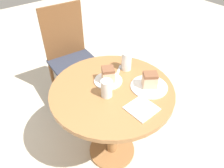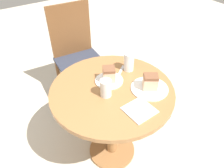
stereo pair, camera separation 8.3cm
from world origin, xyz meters
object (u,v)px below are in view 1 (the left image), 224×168
(chair, at_px, (72,58))
(plate_far, at_px, (149,87))
(cake_slice_near, at_px, (108,74))
(glass_lemonade, at_px, (107,89))
(cake_slice_far, at_px, (150,80))
(plate_near, at_px, (108,81))
(glass_water, at_px, (126,62))

(chair, relative_size, plate_far, 3.99)
(chair, bearing_deg, cake_slice_near, -93.18)
(glass_lemonade, bearing_deg, cake_slice_near, 49.36)
(cake_slice_near, distance_m, cake_slice_far, 0.28)
(chair, relative_size, plate_near, 5.06)
(plate_near, xyz_separation_m, glass_water, (0.19, 0.04, 0.06))
(glass_lemonade, bearing_deg, plate_near, 49.36)
(chair, xyz_separation_m, plate_near, (-0.09, -0.70, 0.20))
(chair, height_order, glass_lemonade, chair)
(plate_far, height_order, cake_slice_far, cake_slice_far)
(chair, bearing_deg, plate_near, -93.18)
(glass_lemonade, bearing_deg, plate_far, -21.60)
(glass_water, bearing_deg, chair, 98.96)
(plate_far, height_order, glass_water, glass_water)
(glass_water, bearing_deg, plate_far, -93.80)
(cake_slice_near, xyz_separation_m, glass_lemonade, (-0.09, -0.11, -0.01))
(plate_far, relative_size, cake_slice_far, 2.11)
(cake_slice_far, bearing_deg, cake_slice_near, 129.27)
(chair, relative_size, glass_lemonade, 8.31)
(cake_slice_near, xyz_separation_m, cake_slice_far, (0.18, -0.22, 0.00))
(cake_slice_far, relative_size, glass_lemonade, 0.99)
(cake_slice_far, bearing_deg, glass_lemonade, 158.40)
(plate_near, relative_size, glass_water, 1.41)
(plate_far, bearing_deg, cake_slice_far, 0.00)
(plate_near, relative_size, plate_far, 0.79)
(plate_near, relative_size, cake_slice_near, 1.73)
(glass_water, bearing_deg, plate_near, -169.11)
(plate_near, relative_size, cake_slice_far, 1.66)
(chair, xyz_separation_m, plate_far, (0.09, -0.91, 0.20))
(plate_near, xyz_separation_m, plate_far, (0.18, -0.22, 0.00))
(chair, relative_size, cake_slice_far, 8.40)
(cake_slice_near, height_order, cake_slice_far, cake_slice_far)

